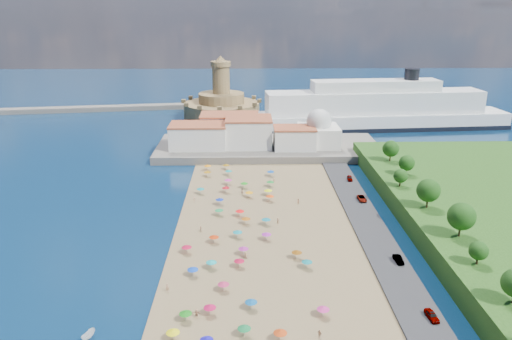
{
  "coord_description": "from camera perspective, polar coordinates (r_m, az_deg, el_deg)",
  "views": [
    {
      "loc": [
        1.07,
        -123.09,
        57.35
      ],
      "look_at": [
        4.0,
        25.0,
        8.0
      ],
      "focal_mm": 35.0,
      "sensor_mm": 36.0,
      "label": 1
    }
  ],
  "objects": [
    {
      "name": "waterfront_buildings",
      "position": [
        202.9,
        -2.27,
        4.3
      ],
      "size": [
        57.0,
        29.0,
        11.0
      ],
      "color": "silver",
      "rests_on": "terrace"
    },
    {
      "name": "hillside_trees",
      "position": [
        134.74,
        19.99,
        -3.17
      ],
      "size": [
        11.29,
        104.36,
        8.27
      ],
      "color": "#382314",
      "rests_on": "hillside"
    },
    {
      "name": "fortress",
      "position": [
        266.28,
        -3.96,
        7.41
      ],
      "size": [
        40.0,
        40.0,
        32.4
      ],
      "color": "#A28651",
      "rests_on": "ground"
    },
    {
      "name": "jetty",
      "position": [
        238.17,
        -4.26,
        4.74
      ],
      "size": [
        18.0,
        70.0,
        2.4
      ],
      "primitive_type": "cube",
      "color": "#59544C",
      "rests_on": "ground"
    },
    {
      "name": "terrace",
      "position": [
        204.08,
        1.42,
        2.54
      ],
      "size": [
        90.0,
        36.0,
        3.0
      ],
      "primitive_type": "cube",
      "color": "#59544C",
      "rests_on": "ground"
    },
    {
      "name": "parked_cars",
      "position": [
        139.86,
        13.5,
        -5.7
      ],
      "size": [
        2.38,
        82.67,
        1.41
      ],
      "color": "gray",
      "rests_on": "promenade"
    },
    {
      "name": "cruise_ship",
      "position": [
        247.8,
        13.32,
        6.55
      ],
      "size": [
        131.78,
        30.1,
        28.52
      ],
      "color": "black",
      "rests_on": "ground"
    },
    {
      "name": "ground",
      "position": [
        135.8,
        -1.49,
        -6.56
      ],
      "size": [
        700.0,
        700.0,
        0.0
      ],
      "primitive_type": "plane",
      "color": "#071938",
      "rests_on": "ground"
    },
    {
      "name": "domed_building",
      "position": [
        202.11,
        7.15,
        4.43
      ],
      "size": [
        16.0,
        16.0,
        15.0
      ],
      "color": "silver",
      "rests_on": "terrace"
    },
    {
      "name": "breakwater",
      "position": [
        302.83,
        -22.77,
        6.33
      ],
      "size": [
        199.03,
        34.77,
        2.6
      ],
      "primitive_type": "cube",
      "rotation": [
        0.0,
        0.0,
        0.14
      ],
      "color": "#59544C",
      "rests_on": "ground"
    },
    {
      "name": "beachgoers",
      "position": [
        128.86,
        -2.07,
        -7.46
      ],
      "size": [
        36.28,
        93.92,
        1.87
      ],
      "color": "tan",
      "rests_on": "beach"
    },
    {
      "name": "beach_parasols",
      "position": [
        126.45,
        -2.19,
        -7.47
      ],
      "size": [
        32.39,
        116.19,
        2.2
      ],
      "color": "gray",
      "rests_on": "beach"
    }
  ]
}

